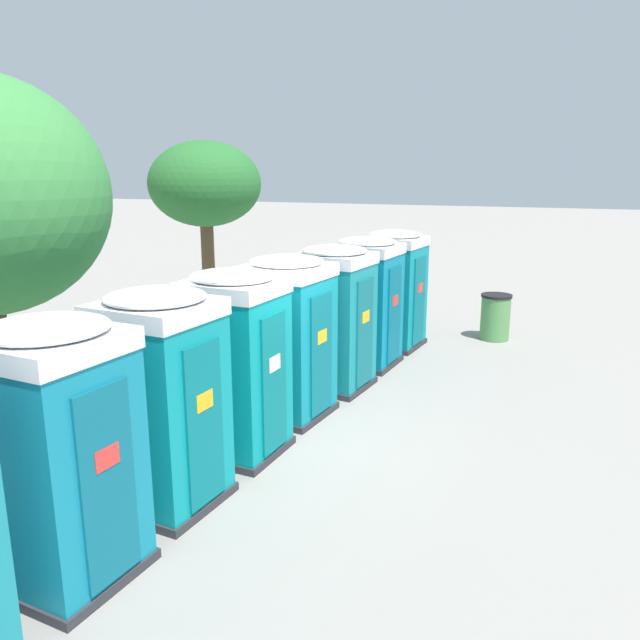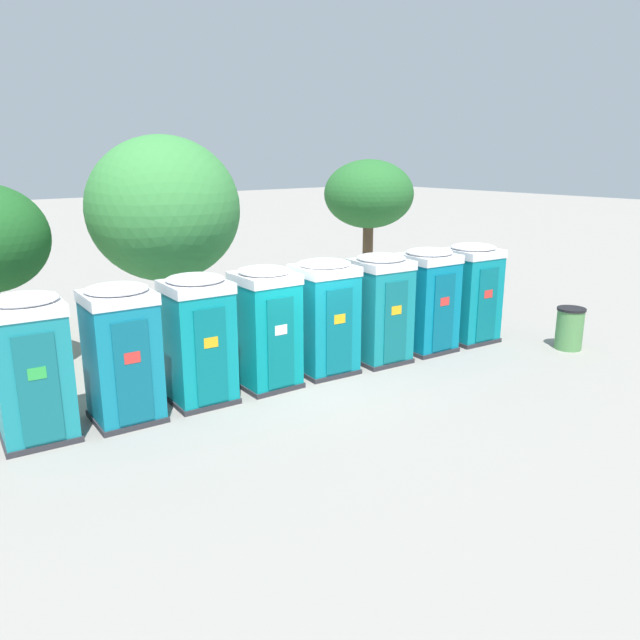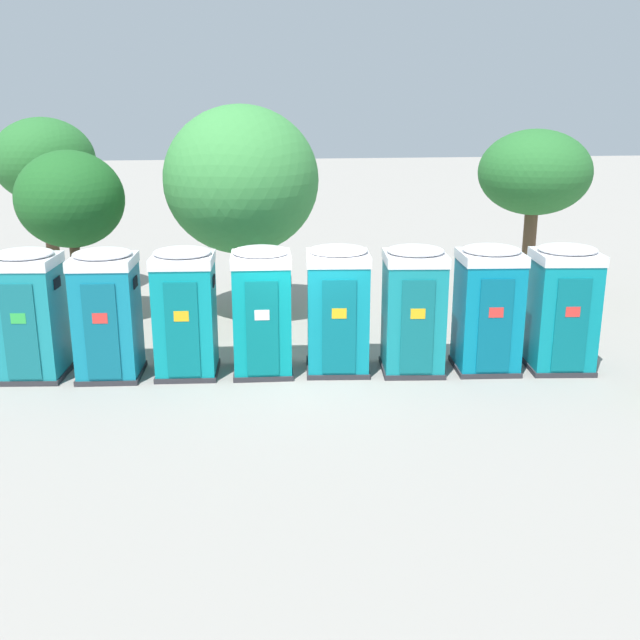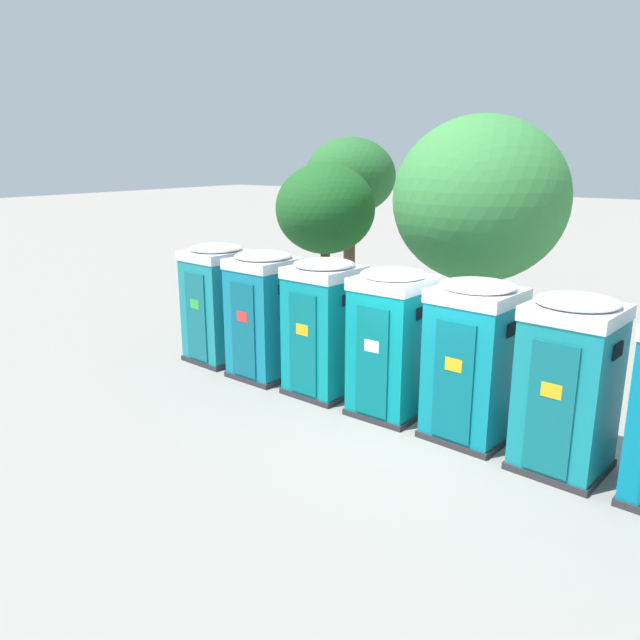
% 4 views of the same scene
% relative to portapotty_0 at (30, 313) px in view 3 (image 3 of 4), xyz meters
% --- Properties ---
extents(ground_plane, '(120.00, 120.00, 0.00)m').
position_rel_portapotty_0_xyz_m(ground_plane, '(5.19, -0.54, -1.28)').
color(ground_plane, gray).
extents(portapotty_0, '(1.32, 1.32, 2.54)m').
position_rel_portapotty_0_xyz_m(portapotty_0, '(0.00, 0.00, 0.00)').
color(portapotty_0, '#2D2D33').
rests_on(portapotty_0, ground).
extents(portapotty_1, '(1.28, 1.28, 2.54)m').
position_rel_portapotty_0_xyz_m(portapotty_1, '(1.48, -0.19, 0.00)').
color(portapotty_1, '#2D2D33').
rests_on(portapotty_1, ground).
extents(portapotty_2, '(1.28, 1.29, 2.54)m').
position_rel_portapotty_0_xyz_m(portapotty_2, '(2.97, -0.24, 0.00)').
color(portapotty_2, '#2D2D33').
rests_on(portapotty_2, ground).
extents(portapotty_3, '(1.23, 1.26, 2.54)m').
position_rel_portapotty_0_xyz_m(portapotty_3, '(4.46, -0.36, 0.00)').
color(portapotty_3, '#2D2D33').
rests_on(portapotty_3, ground).
extents(portapotty_4, '(1.36, 1.32, 2.54)m').
position_rel_portapotty_0_xyz_m(portapotty_4, '(5.94, -0.44, -0.00)').
color(portapotty_4, '#2D2D33').
rests_on(portapotty_4, ground).
extents(portapotty_5, '(1.32, 1.32, 2.54)m').
position_rel_portapotty_0_xyz_m(portapotty_5, '(7.42, -0.66, 0.00)').
color(portapotty_5, '#2D2D33').
rests_on(portapotty_5, ground).
extents(portapotty_6, '(1.32, 1.30, 2.54)m').
position_rel_portapotty_0_xyz_m(portapotty_6, '(8.91, -0.77, -0.00)').
color(portapotty_6, '#2D2D33').
rests_on(portapotty_6, ground).
extents(portapotty_7, '(1.36, 1.33, 2.54)m').
position_rel_portapotty_0_xyz_m(portapotty_7, '(10.39, -0.92, -0.00)').
color(portapotty_7, '#2D2D33').
rests_on(portapotty_7, ground).
extents(street_tree_0, '(2.50, 2.50, 4.16)m').
position_rel_portapotty_0_xyz_m(street_tree_0, '(0.26, 3.63, 1.73)').
color(street_tree_0, '#4C3826').
rests_on(street_tree_0, ground).
extents(street_tree_1, '(3.71, 3.71, 5.17)m').
position_rel_portapotty_0_xyz_m(street_tree_1, '(4.25, 3.70, 2.12)').
color(street_tree_1, brown).
rests_on(street_tree_1, ground).
extents(street_tree_2, '(2.98, 2.98, 4.54)m').
position_rel_portapotty_0_xyz_m(street_tree_2, '(12.05, 4.75, 2.10)').
color(street_tree_2, brown).
rests_on(street_tree_2, ground).
extents(street_tree_3, '(2.66, 2.66, 4.84)m').
position_rel_portapotty_0_xyz_m(street_tree_3, '(-0.86, 6.47, 2.39)').
color(street_tree_3, brown).
rests_on(street_tree_3, ground).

